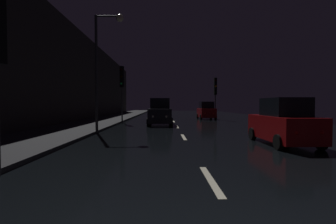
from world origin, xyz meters
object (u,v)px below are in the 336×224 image
object	(u,v)px
streetlamp_overhead	(104,54)
car_approaching_headlights	(160,113)
car_parked_right_near	(283,123)
car_parked_right_far	(206,111)
traffic_light_far_left	(122,82)
traffic_light_far_right	(215,89)

from	to	relation	value
streetlamp_overhead	car_approaching_headlights	xyz separation A→B (m)	(3.21, 5.86, -3.65)
car_approaching_headlights	car_parked_right_near	world-z (taller)	car_approaching_headlights
car_approaching_headlights	car_parked_right_far	bearing A→B (deg)	147.08
car_parked_right_far	streetlamp_overhead	bearing A→B (deg)	148.78
traffic_light_far_left	car_approaching_headlights	distance (m)	4.83
traffic_light_far_right	car_parked_right_near	distance (m)	17.42
traffic_light_far_left	car_parked_right_far	size ratio (longest dim) A/B	1.28
traffic_light_far_right	streetlamp_overhead	xyz separation A→B (m)	(-9.33, -12.79, 1.27)
streetlamp_overhead	car_parked_right_far	size ratio (longest dim) A/B	1.74
streetlamp_overhead	traffic_light_far_left	bearing A→B (deg)	92.00
traffic_light_far_left	traffic_light_far_right	distance (m)	10.85
car_parked_right_far	car_parked_right_near	xyz separation A→B (m)	(-0.00, -18.50, -0.04)
car_parked_right_far	car_parked_right_near	bearing A→B (deg)	180.00
traffic_light_far_left	car_parked_right_near	world-z (taller)	traffic_light_far_left
car_parked_right_far	car_parked_right_near	distance (m)	18.50
streetlamp_overhead	car_parked_right_near	world-z (taller)	streetlamp_overhead
traffic_light_far_right	car_parked_right_near	world-z (taller)	traffic_light_far_right
car_approaching_headlights	car_parked_right_far	xyz separation A→B (m)	(5.31, 8.21, -0.08)
car_approaching_headlights	car_parked_right_far	size ratio (longest dim) A/B	1.09
traffic_light_far_left	streetlamp_overhead	bearing A→B (deg)	13.28
traffic_light_far_right	car_parked_right_far	bearing A→B (deg)	-148.48
streetlamp_overhead	car_parked_right_far	bearing A→B (deg)	58.78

